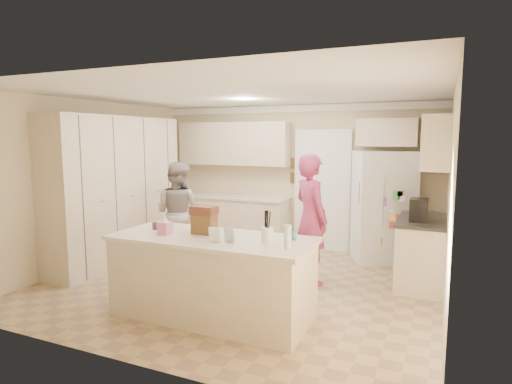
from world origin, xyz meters
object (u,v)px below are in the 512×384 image
at_px(teen_boy, 178,213).
at_px(teen_girl, 311,219).
at_px(coffee_maker, 419,210).
at_px(island_base, 212,279).
at_px(tissue_box, 165,228).
at_px(dollhouse_body, 204,224).
at_px(utensil_crock, 267,234).
at_px(refrigerator, 383,206).

relative_size(teen_boy, teen_girl, 0.91).
distance_m(coffee_maker, island_base, 2.87).
relative_size(tissue_box, dollhouse_body, 0.54).
bearing_deg(teen_girl, island_base, 109.84).
distance_m(coffee_maker, tissue_box, 3.28).
xyz_separation_m(dollhouse_body, teen_boy, (-1.40, 1.53, -0.22)).
xyz_separation_m(coffee_maker, tissue_box, (-2.60, -2.00, -0.07)).
bearing_deg(tissue_box, utensil_crock, 7.13).
bearing_deg(refrigerator, teen_boy, -178.49).
height_order(teen_boy, teen_girl, teen_girl).
relative_size(utensil_crock, teen_girl, 0.08).
bearing_deg(refrigerator, island_base, -139.56).
xyz_separation_m(tissue_box, teen_girl, (1.22, 1.67, -0.09)).
distance_m(teen_boy, teen_girl, 2.23).
bearing_deg(tissue_box, teen_girl, 53.83).
xyz_separation_m(coffee_maker, teen_girl, (-1.38, -0.33, -0.17)).
height_order(utensil_crock, tissue_box, utensil_crock).
bearing_deg(island_base, utensil_crock, 4.40).
bearing_deg(coffee_maker, tissue_box, -142.43).
bearing_deg(island_base, tissue_box, -169.70).
height_order(refrigerator, teen_girl, teen_girl).
distance_m(tissue_box, dollhouse_body, 0.45).
bearing_deg(coffee_maker, teen_girl, -166.68).
bearing_deg(refrigerator, coffee_maker, -87.70).
xyz_separation_m(tissue_box, dollhouse_body, (0.40, 0.20, 0.04)).
height_order(refrigerator, coffee_maker, refrigerator).
bearing_deg(dollhouse_body, coffee_maker, 39.29).
bearing_deg(tissue_box, refrigerator, 58.01).
bearing_deg(dollhouse_body, island_base, -33.69).
relative_size(refrigerator, teen_girl, 1.00).
height_order(refrigerator, dollhouse_body, refrigerator).
relative_size(island_base, teen_boy, 1.35).
distance_m(refrigerator, coffee_maker, 1.35).
distance_m(dollhouse_body, teen_boy, 2.09).
height_order(coffee_maker, dollhouse_body, coffee_maker).
height_order(refrigerator, island_base, refrigerator).
bearing_deg(dollhouse_body, utensil_crock, -3.58).
distance_m(refrigerator, teen_boy, 3.34).
bearing_deg(utensil_crock, island_base, -175.60).
bearing_deg(dollhouse_body, refrigerator, 61.95).
bearing_deg(teen_girl, coffee_maker, -123.66).
bearing_deg(teen_boy, dollhouse_body, 132.73).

